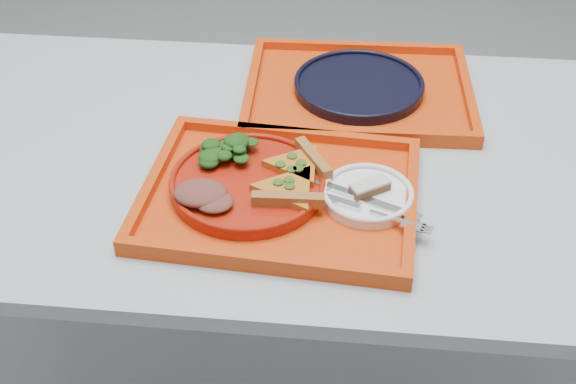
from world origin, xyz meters
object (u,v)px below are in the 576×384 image
object	(u,v)px
tray_main	(280,197)
navy_plate	(359,87)
dinner_plate	(248,184)
tray_far	(358,93)
dessert_bar	(370,187)

from	to	relation	value
tray_main	navy_plate	bearing A→B (deg)	74.28
dinner_plate	tray_main	bearing A→B (deg)	-10.30
navy_plate	tray_far	bearing A→B (deg)	0.00
dinner_plate	dessert_bar	size ratio (longest dim) A/B	3.74
tray_far	tray_main	bearing A→B (deg)	-111.37
dinner_plate	dessert_bar	bearing A→B (deg)	-1.49
tray_far	navy_plate	distance (m)	0.01
tray_main	tray_far	size ratio (longest dim) A/B	1.00
tray_far	navy_plate	size ratio (longest dim) A/B	1.73
navy_plate	tray_main	bearing A→B (deg)	-109.70
tray_far	navy_plate	xyz separation A→B (m)	(0.00, 0.00, 0.01)
tray_far	dessert_bar	world-z (taller)	dessert_bar
tray_far	dessert_bar	size ratio (longest dim) A/B	6.47
tray_far	dessert_bar	bearing A→B (deg)	-87.52
dessert_bar	dinner_plate	bearing A→B (deg)	145.10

